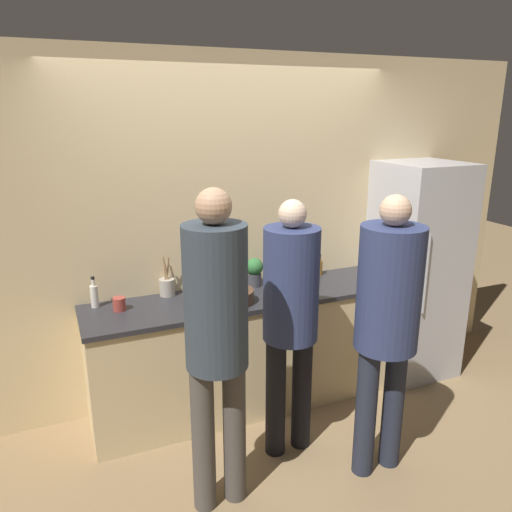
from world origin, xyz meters
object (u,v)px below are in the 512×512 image
object	(u,v)px
person_left	(217,329)
cup_red	(119,304)
person_right	(387,313)
fruit_bowl	(233,296)
potted_plant	(254,271)
person_center	(291,309)
bottle_amber	(319,267)
bottle_clear	(94,295)
refrigerator	(416,270)
utensil_crock	(167,286)

from	to	relation	value
person_left	cup_red	bearing A→B (deg)	111.49
person_right	cup_red	size ratio (longest dim) A/B	19.32
fruit_bowl	potted_plant	xyz separation A→B (m)	(0.27, 0.25, 0.07)
person_right	cup_red	world-z (taller)	person_right
person_center	bottle_amber	size ratio (longest dim) A/B	9.74
bottle_amber	cup_red	distance (m)	1.62
person_center	person_left	bearing A→B (deg)	-154.56
person_center	person_right	world-z (taller)	person_right
bottle_clear	refrigerator	bearing A→B (deg)	-5.00
utensil_crock	person_right	bearing A→B (deg)	-50.11
bottle_amber	utensil_crock	bearing A→B (deg)	178.84
person_center	utensil_crock	distance (m)	1.02
person_left	cup_red	xyz separation A→B (m)	(-0.37, 0.95, -0.15)
person_right	potted_plant	world-z (taller)	person_right
refrigerator	potted_plant	distance (m)	1.41
utensil_crock	person_center	bearing A→B (deg)	-54.90
person_right	bottle_amber	size ratio (longest dim) A/B	10.08
person_left	utensil_crock	xyz separation A→B (m)	(-0.01, 1.10, -0.13)
bottle_amber	cup_red	world-z (taller)	bottle_amber
fruit_bowl	potted_plant	distance (m)	0.38
person_right	utensil_crock	xyz separation A→B (m)	(-1.02, 1.22, -0.10)
person_left	person_right	world-z (taller)	person_left
cup_red	person_center	bearing A→B (deg)	-35.50
potted_plant	person_left	bearing A→B (deg)	-122.12
person_center	bottle_clear	bearing A→B (deg)	143.73
refrigerator	person_right	world-z (taller)	refrigerator
person_center	bottle_clear	distance (m)	1.35
person_right	potted_plant	bearing A→B (deg)	107.09
person_left	person_right	xyz separation A→B (m)	(1.01, -0.11, -0.03)
fruit_bowl	cup_red	world-z (taller)	fruit_bowl
fruit_bowl	utensil_crock	bearing A→B (deg)	141.03
utensil_crock	cup_red	size ratio (longest dim) A/B	3.25
refrigerator	person_center	distance (m)	1.58
bottle_clear	bottle_amber	size ratio (longest dim) A/B	1.26
utensil_crock	fruit_bowl	bearing A→B (deg)	-38.97
bottle_clear	bottle_amber	distance (m)	1.76
refrigerator	person_center	bearing A→B (deg)	-158.55
person_center	utensil_crock	bearing A→B (deg)	125.10
bottle_amber	potted_plant	distance (m)	0.59
fruit_bowl	refrigerator	bearing A→B (deg)	2.20
refrigerator	potted_plant	xyz separation A→B (m)	(-1.39, 0.19, 0.12)
person_right	bottle_amber	xyz separation A→B (m)	(0.24, 1.19, -0.10)
person_left	person_center	size ratio (longest dim) A/B	1.08
refrigerator	bottle_clear	size ratio (longest dim) A/B	8.19
person_center	cup_red	size ratio (longest dim) A/B	18.66
bottle_clear	cup_red	size ratio (longest dim) A/B	2.42
utensil_crock	bottle_amber	xyz separation A→B (m)	(1.25, -0.03, -0.00)
cup_red	potted_plant	distance (m)	1.03
utensil_crock	bottle_clear	bearing A→B (deg)	-176.81
fruit_bowl	utensil_crock	size ratio (longest dim) A/B	1.01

